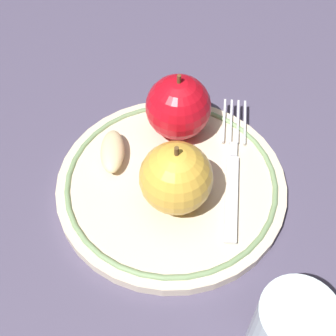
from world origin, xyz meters
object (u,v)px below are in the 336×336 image
object	(u,v)px
apple_slice_front	(109,151)
fork	(230,167)
plate	(168,184)
apple_red_whole	(172,178)
drinking_glass	(285,333)
apple_second_whole	(175,107)

from	to	relation	value
apple_slice_front	fork	size ratio (longest dim) A/B	0.30
plate	apple_slice_front	size ratio (longest dim) A/B	4.18
apple_red_whole	drinking_glass	size ratio (longest dim) A/B	0.94
fork	apple_second_whole	bearing A→B (deg)	52.76
apple_second_whole	plate	bearing A→B (deg)	177.69
plate	apple_second_whole	world-z (taller)	apple_second_whole
apple_red_whole	apple_slice_front	bearing A→B (deg)	54.63
apple_second_whole	drinking_glass	bearing A→B (deg)	-156.80
apple_red_whole	drinking_glass	world-z (taller)	apple_red_whole
apple_second_whole	drinking_glass	size ratio (longest dim) A/B	0.94
drinking_glass	plate	bearing A→B (deg)	32.43
apple_red_whole	drinking_glass	xyz separation A→B (m)	(-0.14, -0.10, -0.01)
apple_second_whole	fork	xyz separation A→B (m)	(-0.05, -0.06, -0.03)
apple_slice_front	apple_second_whole	bearing A→B (deg)	117.12
plate	fork	xyz separation A→B (m)	(0.02, -0.06, 0.01)
apple_slice_front	fork	world-z (taller)	apple_slice_front
apple_slice_front	fork	distance (m)	0.13
apple_second_whole	apple_red_whole	bearing A→B (deg)	-178.23
drinking_glass	apple_second_whole	bearing A→B (deg)	23.20
apple_red_whole	apple_second_whole	distance (m)	0.10
apple_red_whole	fork	size ratio (longest dim) A/B	0.42
apple_red_whole	apple_slice_front	xyz separation A→B (m)	(0.05, 0.07, -0.03)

